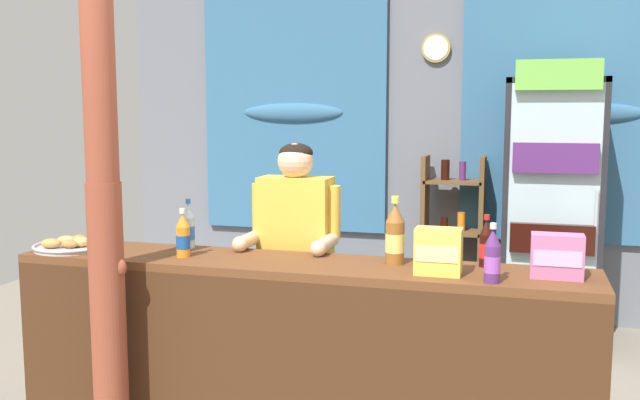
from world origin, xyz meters
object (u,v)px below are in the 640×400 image
(snack_box_wafer, at_px, (557,256))
(pastry_tray, at_px, (71,245))
(plastic_lawn_chair, at_px, (289,266))
(snack_box_instant_noodle, at_px, (438,251))
(drink_fridge, at_px, (552,192))
(soda_bottle_orange_soda, at_px, (183,236))
(soda_bottle_grape_soda, at_px, (492,257))
(soda_bottle_iced_tea, at_px, (395,235))
(shopkeeper, at_px, (295,247))
(timber_post, at_px, (104,195))
(stall_counter, at_px, (290,346))
(soda_bottle_cola, at_px, (486,245))
(soda_bottle_water, at_px, (189,227))
(bottle_shelf_rack, at_px, (452,237))

(snack_box_wafer, relative_size, pastry_tray, 0.56)
(plastic_lawn_chair, bearing_deg, snack_box_instant_noodle, -55.10)
(drink_fridge, distance_m, soda_bottle_orange_soda, 2.81)
(soda_bottle_grape_soda, bearing_deg, soda_bottle_iced_tea, 151.39)
(shopkeeper, relative_size, snack_box_instant_noodle, 7.31)
(plastic_lawn_chair, height_order, shopkeeper, shopkeeper)
(snack_box_wafer, bearing_deg, snack_box_instant_noodle, -171.61)
(timber_post, bearing_deg, drink_fridge, 50.92)
(stall_counter, bearing_deg, shopkeeper, 105.29)
(soda_bottle_cola, height_order, soda_bottle_grape_soda, soda_bottle_grape_soda)
(soda_bottle_grape_soda, bearing_deg, drink_fridge, 82.18)
(drink_fridge, xyz_separation_m, snack_box_instant_noodle, (-0.55, -2.19, -0.04))
(soda_bottle_cola, height_order, pastry_tray, soda_bottle_cola)
(soda_bottle_cola, bearing_deg, soda_bottle_water, 179.17)
(bottle_shelf_rack, distance_m, soda_bottle_orange_soda, 2.67)
(soda_bottle_grape_soda, bearing_deg, timber_post, -173.16)
(soda_bottle_iced_tea, relative_size, snack_box_wafer, 1.47)
(drink_fridge, relative_size, soda_bottle_grape_soda, 7.92)
(soda_bottle_orange_soda, xyz_separation_m, pastry_tray, (-0.65, 0.01, -0.08))
(timber_post, xyz_separation_m, plastic_lawn_chair, (0.13, 2.22, -0.80))
(timber_post, bearing_deg, shopkeeper, 49.99)
(soda_bottle_water, bearing_deg, soda_bottle_cola, -0.83)
(timber_post, height_order, snack_box_wafer, timber_post)
(drink_fridge, relative_size, plastic_lawn_chair, 2.33)
(drink_fridge, xyz_separation_m, soda_bottle_water, (-1.87, -1.95, -0.03))
(bottle_shelf_rack, relative_size, snack_box_wafer, 6.07)
(pastry_tray, bearing_deg, plastic_lawn_chair, 73.76)
(soda_bottle_cola, relative_size, soda_bottle_grape_soda, 0.96)
(stall_counter, relative_size, soda_bottle_iced_tea, 8.68)
(soda_bottle_water, bearing_deg, plastic_lawn_chair, 90.68)
(soda_bottle_iced_tea, relative_size, soda_bottle_cola, 1.32)
(shopkeeper, height_order, soda_bottle_grape_soda, shopkeeper)
(plastic_lawn_chair, bearing_deg, snack_box_wafer, -45.21)
(drink_fridge, distance_m, snack_box_wafer, 2.12)
(drink_fridge, height_order, snack_box_wafer, drink_fridge)
(bottle_shelf_rack, distance_m, snack_box_instant_noodle, 2.48)
(soda_bottle_water, relative_size, pastry_tray, 0.67)
(plastic_lawn_chair, height_order, soda_bottle_grape_soda, soda_bottle_grape_soda)
(pastry_tray, bearing_deg, stall_counter, -2.71)
(soda_bottle_iced_tea, distance_m, soda_bottle_cola, 0.42)
(drink_fridge, height_order, soda_bottle_cola, drink_fridge)
(stall_counter, bearing_deg, soda_bottle_grape_soda, -4.04)
(shopkeeper, height_order, snack_box_instant_noodle, shopkeeper)
(bottle_shelf_rack, height_order, soda_bottle_orange_soda, bottle_shelf_rack)
(timber_post, xyz_separation_m, snack_box_wafer, (1.97, 0.37, -0.24))
(drink_fridge, xyz_separation_m, snack_box_wafer, (-0.05, -2.12, -0.04))
(soda_bottle_cola, relative_size, soda_bottle_orange_soda, 1.01)
(shopkeeper, xyz_separation_m, pastry_tray, (-1.07, -0.45, 0.04))
(snack_box_wafer, bearing_deg, soda_bottle_cola, 154.72)
(timber_post, distance_m, shopkeeper, 1.07)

